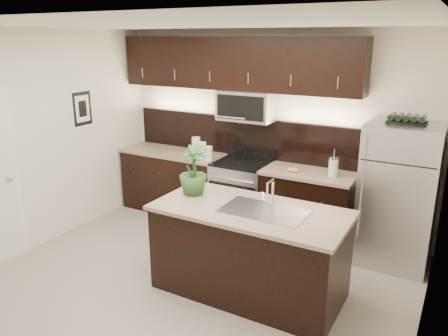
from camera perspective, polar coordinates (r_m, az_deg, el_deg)
name	(u,v)px	position (r m, az deg, el deg)	size (l,w,h in m)	color
ground	(191,284)	(4.95, -4.29, -14.92)	(4.50, 4.50, 0.00)	gray
room_walls	(176,132)	(4.34, -6.28, 4.72)	(4.52, 4.02, 2.71)	silver
counter_run	(229,191)	(6.26, 0.69, -3.06)	(3.51, 0.65, 0.94)	black
upper_fixtures	(237,72)	(6.03, 1.66, 12.44)	(3.49, 0.40, 1.66)	black
island	(249,251)	(4.60, 3.34, -10.72)	(1.96, 0.96, 0.94)	black
sink_faucet	(264,210)	(4.35, 5.29, -5.43)	(0.84, 0.50, 0.28)	silver
refrigerator	(398,195)	(5.43, 21.77, -3.33)	(0.81, 0.73, 1.68)	#B2B2B7
wine_rack	(407,120)	(5.21, 22.81, 5.86)	(0.41, 0.26, 0.10)	black
plant	(193,170)	(4.73, -4.06, -0.28)	(0.30, 0.30, 0.54)	#295421
canisters	(201,149)	(6.22, -3.04, 2.47)	(0.39, 0.22, 0.27)	silver
french_press	(333,167)	(5.51, 14.08, 0.15)	(0.12, 0.12, 0.34)	silver
bananas	(291,169)	(5.66, 8.75, -0.15)	(0.15, 0.12, 0.05)	gold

